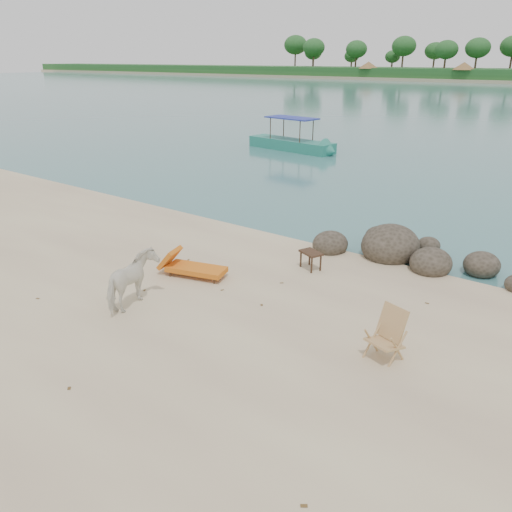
# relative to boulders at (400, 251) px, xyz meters

# --- Properties ---
(boulders) EXTENTS (6.30, 2.91, 1.31)m
(boulders) POSITION_rel_boulders_xyz_m (0.00, 0.00, 0.00)
(boulders) COLOR #302A20
(boulders) RESTS_ON ground
(cow) EXTENTS (1.12, 1.71, 1.33)m
(cow) POSITION_rel_boulders_xyz_m (-4.06, -6.97, 0.42)
(cow) COLOR silver
(cow) RESTS_ON ground
(side_table) EXTENTS (0.77, 0.64, 0.53)m
(side_table) POSITION_rel_boulders_xyz_m (-1.75, -2.40, 0.02)
(side_table) COLOR black
(side_table) RESTS_ON ground
(lounge_chair) EXTENTS (2.19, 1.26, 0.62)m
(lounge_chair) POSITION_rel_boulders_xyz_m (-4.05, -4.74, 0.07)
(lounge_chair) COLOR orange
(lounge_chair) RESTS_ON ground
(deck_chair) EXTENTS (0.85, 0.89, 1.04)m
(deck_chair) POSITION_rel_boulders_xyz_m (1.81, -5.51, 0.28)
(deck_chair) COLOR tan
(deck_chair) RESTS_ON ground
(boat_near) EXTENTS (7.22, 2.44, 3.44)m
(boat_near) POSITION_rel_boulders_xyz_m (-13.30, 14.50, 1.48)
(boat_near) COLOR #237867
(boat_near) RESTS_ON water
(dead_leaves) EXTENTS (8.88, 7.49, 0.00)m
(dead_leaves) POSITION_rel_boulders_xyz_m (-2.83, -5.80, -0.24)
(dead_leaves) COLOR brown
(dead_leaves) RESTS_ON ground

